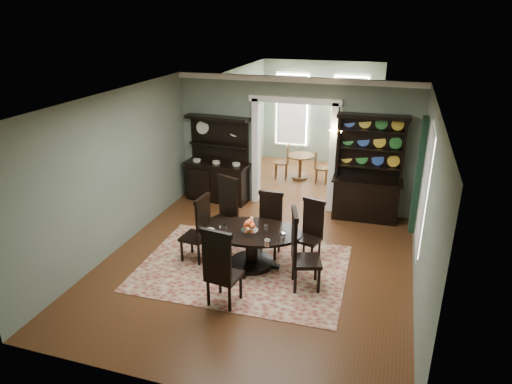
% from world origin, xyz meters
% --- Properties ---
extents(room, '(5.51, 6.01, 3.01)m').
position_xyz_m(room, '(0.00, 0.04, 1.58)').
color(room, '#582B17').
rests_on(room, ground).
extents(parlor, '(3.51, 3.50, 3.01)m').
position_xyz_m(parlor, '(0.00, 5.53, 1.52)').
color(parlor, '#582B17').
rests_on(parlor, ground).
extents(doorway_trim, '(2.08, 0.25, 2.57)m').
position_xyz_m(doorway_trim, '(0.00, 3.00, 1.62)').
color(doorway_trim, white).
rests_on(doorway_trim, floor).
extents(right_window, '(0.15, 1.47, 2.12)m').
position_xyz_m(right_window, '(2.69, 0.93, 1.60)').
color(right_window, white).
rests_on(right_window, wall_right).
extents(wall_sconce, '(0.27, 0.21, 0.21)m').
position_xyz_m(wall_sconce, '(0.95, 2.85, 1.89)').
color(wall_sconce, '#AD6E2E').
rests_on(wall_sconce, back_wall_right).
extents(rug, '(3.73, 2.74, 0.01)m').
position_xyz_m(rug, '(-0.19, -0.10, 0.01)').
color(rug, maroon).
rests_on(rug, floor).
extents(dining_table, '(1.90, 1.83, 0.70)m').
position_xyz_m(dining_table, '(-0.06, 0.05, 0.49)').
color(dining_table, black).
rests_on(dining_table, rug).
extents(centerpiece, '(1.50, 0.97, 0.25)m').
position_xyz_m(centerpiece, '(-0.07, -0.04, 0.78)').
color(centerpiece, white).
rests_on(centerpiece, dining_table).
extents(chair_far_left, '(0.65, 0.63, 1.36)m').
position_xyz_m(chair_far_left, '(-0.84, 0.79, 0.71)').
color(chair_far_left, black).
rests_on(chair_far_left, rug).
extents(chair_far_mid, '(0.48, 0.45, 1.23)m').
position_xyz_m(chair_far_mid, '(0.12, 0.59, 0.65)').
color(chair_far_mid, black).
rests_on(chair_far_mid, rug).
extents(chair_far_right, '(0.52, 0.50, 1.16)m').
position_xyz_m(chair_far_right, '(0.89, 0.65, 0.61)').
color(chair_far_right, black).
rests_on(chair_far_right, rug).
extents(chair_end_left, '(0.50, 0.52, 1.29)m').
position_xyz_m(chair_end_left, '(-1.02, -0.07, 0.68)').
color(chair_end_left, black).
rests_on(chair_end_left, rug).
extents(chair_end_right, '(0.62, 0.63, 1.39)m').
position_xyz_m(chair_end_right, '(0.90, -0.38, 0.73)').
color(chair_end_right, black).
rests_on(chair_end_right, rug).
extents(chair_near, '(0.56, 0.54, 1.36)m').
position_xyz_m(chair_near, '(-0.14, -1.27, 0.71)').
color(chair_near, black).
rests_on(chair_near, rug).
extents(sideboard, '(1.59, 0.67, 2.05)m').
position_xyz_m(sideboard, '(-1.79, 2.76, 0.72)').
color(sideboard, black).
rests_on(sideboard, floor).
extents(welsh_dresser, '(1.51, 0.60, 2.32)m').
position_xyz_m(welsh_dresser, '(1.71, 2.75, 0.84)').
color(welsh_dresser, black).
rests_on(welsh_dresser, floor).
extents(parlor_table, '(0.73, 0.73, 0.68)m').
position_xyz_m(parlor_table, '(-0.20, 4.81, 0.44)').
color(parlor_table, brown).
rests_on(parlor_table, parlor_floor).
extents(parlor_chair_left, '(0.42, 0.41, 0.95)m').
position_xyz_m(parlor_chair_left, '(-0.64, 4.69, 0.51)').
color(parlor_chair_left, brown).
rests_on(parlor_chair_left, parlor_floor).
extents(parlor_chair_right, '(0.38, 0.37, 0.88)m').
position_xyz_m(parlor_chair_right, '(0.35, 4.64, 0.47)').
color(parlor_chair_right, brown).
rests_on(parlor_chair_right, parlor_floor).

